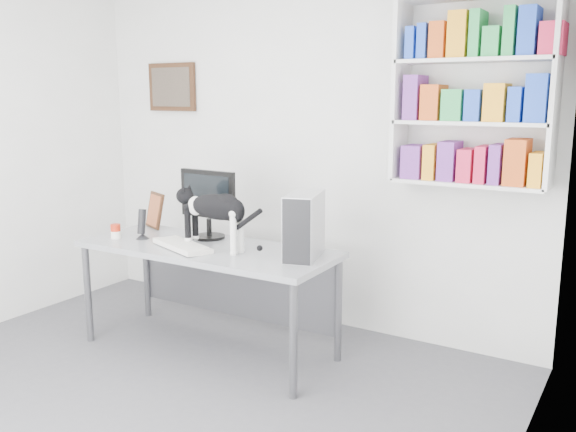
{
  "coord_description": "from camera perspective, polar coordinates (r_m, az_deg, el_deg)",
  "views": [
    {
      "loc": [
        2.48,
        -2.23,
        1.83
      ],
      "look_at": [
        0.18,
        1.53,
        0.95
      ],
      "focal_mm": 38.0,
      "sensor_mm": 36.0,
      "label": 1
    }
  ],
  "objects": [
    {
      "name": "cat",
      "position": [
        4.18,
        -6.82,
        -0.47
      ],
      "size": [
        0.67,
        0.2,
        0.41
      ],
      "primitive_type": null,
      "rotation": [
        0.0,
        0.0,
        -0.04
      ],
      "color": "black",
      "rests_on": "desk"
    },
    {
      "name": "desk",
      "position": [
        4.45,
        -7.49,
        -7.69
      ],
      "size": [
        1.89,
        0.77,
        0.78
      ],
      "primitive_type": "cube",
      "rotation": [
        0.0,
        0.0,
        0.02
      ],
      "color": "gray",
      "rests_on": "room"
    },
    {
      "name": "speaker",
      "position": [
        4.62,
        -13.51,
        -0.68
      ],
      "size": [
        0.1,
        0.1,
        0.23
      ],
      "primitive_type": "cylinder",
      "rotation": [
        0.0,
        0.0,
        -0.02
      ],
      "color": "black",
      "rests_on": "desk"
    },
    {
      "name": "wall_art",
      "position": [
        5.65,
        -10.81,
        11.76
      ],
      "size": [
        0.52,
        0.04,
        0.42
      ],
      "primitive_type": "cube",
      "color": "#422715",
      "rests_on": "room"
    },
    {
      "name": "soup_can",
      "position": [
        4.7,
        -15.82,
        -1.39
      ],
      "size": [
        0.09,
        0.09,
        0.11
      ],
      "primitive_type": "cylinder",
      "rotation": [
        0.0,
        0.0,
        -0.36
      ],
      "color": "#B8250F",
      "rests_on": "desk"
    },
    {
      "name": "room",
      "position": [
        3.36,
        -16.49,
        2.6
      ],
      "size": [
        4.01,
        4.01,
        2.7
      ],
      "color": "#515155",
      "rests_on": "ground"
    },
    {
      "name": "leaning_print",
      "position": [
        4.99,
        -12.34,
        0.59
      ],
      "size": [
        0.25,
        0.18,
        0.29
      ],
      "primitive_type": "cube",
      "rotation": [
        0.0,
        0.0,
        -0.42
      ],
      "color": "#422715",
      "rests_on": "desk"
    },
    {
      "name": "monitor",
      "position": [
        4.53,
        -7.45,
        1.14
      ],
      "size": [
        0.5,
        0.25,
        0.52
      ],
      "primitive_type": "cube",
      "rotation": [
        0.0,
        0.0,
        -0.03
      ],
      "color": "black",
      "rests_on": "desk"
    },
    {
      "name": "pc_tower",
      "position": [
        3.97,
        1.54,
        -0.88
      ],
      "size": [
        0.3,
        0.46,
        0.43
      ],
      "primitive_type": "cube",
      "rotation": [
        0.0,
        0.0,
        0.29
      ],
      "color": "#B2B2B7",
      "rests_on": "desk"
    },
    {
      "name": "bookshelf",
      "position": [
        4.22,
        16.94,
        11.05
      ],
      "size": [
        1.03,
        0.28,
        1.24
      ],
      "primitive_type": "cube",
      "color": "silver",
      "rests_on": "room"
    },
    {
      "name": "keyboard",
      "position": [
        4.3,
        -9.86,
        -2.74
      ],
      "size": [
        0.55,
        0.37,
        0.04
      ],
      "primitive_type": "cube",
      "rotation": [
        0.0,
        0.0,
        -0.36
      ],
      "color": "silver",
      "rests_on": "desk"
    }
  ]
}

